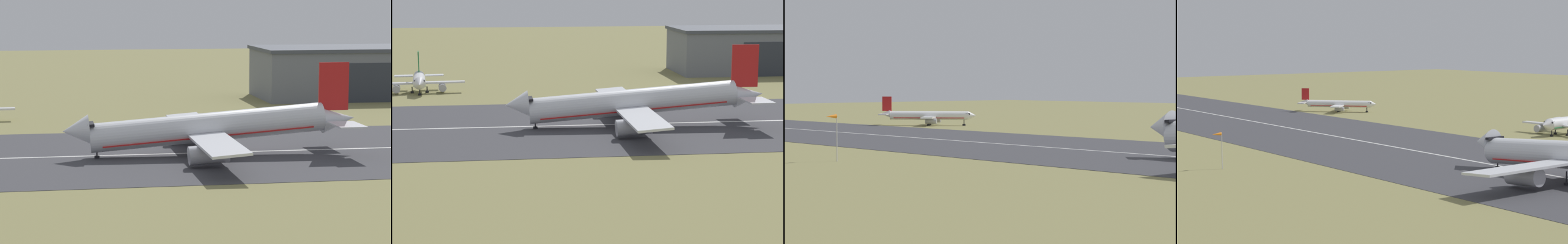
% 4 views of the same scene
% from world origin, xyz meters
% --- Properties ---
extents(ground_plane, '(726.37, 726.37, 0.00)m').
position_xyz_m(ground_plane, '(0.00, 60.24, 0.00)').
color(ground_plane, olive).
extents(airplane_parked_centre, '(22.50, 21.63, 7.69)m').
position_xyz_m(airplane_parked_centre, '(-113.90, 157.16, 2.59)').
color(airplane_parked_centre, white).
rests_on(airplane_parked_centre, ground_plane).
extents(windsock_pole, '(0.82, 2.10, 6.87)m').
position_xyz_m(windsock_pole, '(-34.68, 76.40, 6.05)').
color(windsock_pole, '#B7B7BC').
rests_on(windsock_pole, ground_plane).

